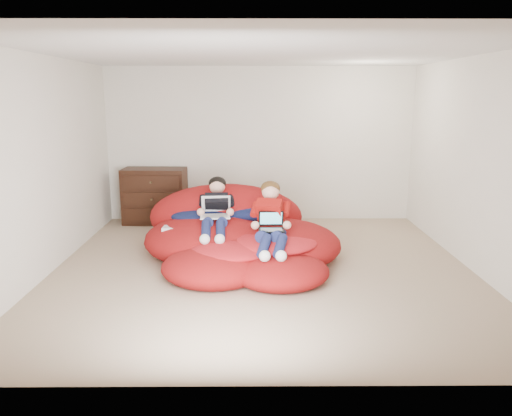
{
  "coord_description": "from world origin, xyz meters",
  "views": [
    {
      "loc": [
        -0.12,
        -5.71,
        2.04
      ],
      "look_at": [
        -0.08,
        0.22,
        0.7
      ],
      "focal_mm": 35.0,
      "sensor_mm": 36.0,
      "label": 1
    }
  ],
  "objects_px": {
    "younger_boy": "(271,217)",
    "laptop_black": "(271,225)",
    "beanbag_pile": "(238,238)",
    "dresser": "(155,196)",
    "laptop_white": "(215,211)",
    "older_boy": "(216,207)"
  },
  "relations": [
    {
      "from": "younger_boy",
      "to": "laptop_black",
      "type": "height_order",
      "value": "younger_boy"
    },
    {
      "from": "younger_boy",
      "to": "laptop_black",
      "type": "xyz_separation_m",
      "value": [
        -0.0,
        -0.07,
        -0.07
      ]
    },
    {
      "from": "beanbag_pile",
      "to": "younger_boy",
      "type": "bearing_deg",
      "value": -45.38
    },
    {
      "from": "beanbag_pile",
      "to": "laptop_black",
      "type": "xyz_separation_m",
      "value": [
        0.41,
        -0.48,
        0.29
      ]
    },
    {
      "from": "dresser",
      "to": "laptop_white",
      "type": "height_order",
      "value": "dresser"
    },
    {
      "from": "beanbag_pile",
      "to": "younger_boy",
      "type": "height_order",
      "value": "younger_boy"
    },
    {
      "from": "younger_boy",
      "to": "laptop_white",
      "type": "height_order",
      "value": "younger_boy"
    },
    {
      "from": "dresser",
      "to": "laptop_white",
      "type": "relative_size",
      "value": 2.48
    },
    {
      "from": "dresser",
      "to": "older_boy",
      "type": "height_order",
      "value": "older_boy"
    },
    {
      "from": "beanbag_pile",
      "to": "laptop_black",
      "type": "height_order",
      "value": "beanbag_pile"
    },
    {
      "from": "older_boy",
      "to": "laptop_white",
      "type": "height_order",
      "value": "older_boy"
    },
    {
      "from": "beanbag_pile",
      "to": "older_boy",
      "type": "bearing_deg",
      "value": 168.36
    },
    {
      "from": "dresser",
      "to": "laptop_white",
      "type": "bearing_deg",
      "value": -58.72
    },
    {
      "from": "older_boy",
      "to": "laptop_white",
      "type": "xyz_separation_m",
      "value": [
        0.0,
        -0.09,
        -0.03
      ]
    },
    {
      "from": "beanbag_pile",
      "to": "younger_boy",
      "type": "xyz_separation_m",
      "value": [
        0.41,
        -0.41,
        0.37
      ]
    },
    {
      "from": "laptop_black",
      "to": "dresser",
      "type": "bearing_deg",
      "value": 128.25
    },
    {
      "from": "older_boy",
      "to": "laptop_white",
      "type": "distance_m",
      "value": 0.09
    },
    {
      "from": "beanbag_pile",
      "to": "laptop_white",
      "type": "bearing_deg",
      "value": -173.82
    },
    {
      "from": "dresser",
      "to": "younger_boy",
      "type": "distance_m",
      "value": 2.87
    },
    {
      "from": "older_boy",
      "to": "younger_boy",
      "type": "relative_size",
      "value": 1.07
    },
    {
      "from": "beanbag_pile",
      "to": "dresser",
      "type": "bearing_deg",
      "value": 127.67
    },
    {
      "from": "older_boy",
      "to": "laptop_black",
      "type": "distance_m",
      "value": 0.87
    }
  ]
}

